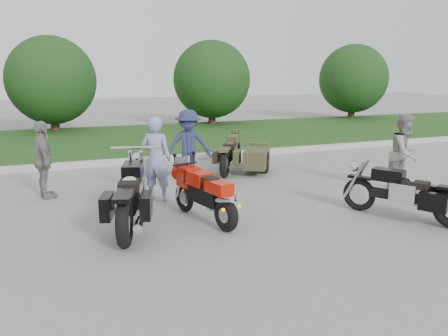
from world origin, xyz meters
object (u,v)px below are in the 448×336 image
object	(u,v)px
person_grey	(405,153)
cruiser_left	(131,198)
person_stripe	(156,159)
person_back	(43,160)
cruiser_sidecar	(246,156)
sportbike_red	(205,193)
cruiser_right	(409,196)
person_denim	(189,145)

from	to	relation	value
person_grey	cruiser_left	bearing A→B (deg)	163.16
person_stripe	person_back	distance (m)	2.29
cruiser_left	cruiser_sidecar	size ratio (longest dim) A/B	1.18
sportbike_red	cruiser_sidecar	size ratio (longest dim) A/B	0.84
sportbike_red	person_back	bearing A→B (deg)	120.15
cruiser_right	person_denim	distance (m)	4.99
person_grey	person_back	world-z (taller)	person_grey
cruiser_sidecar	cruiser_left	bearing A→B (deg)	-105.33
sportbike_red	person_grey	distance (m)	4.58
cruiser_left	person_back	xyz separation A→B (m)	(-1.33, 2.40, 0.28)
cruiser_left	person_stripe	xyz separation A→B (m)	(0.74, 1.43, 0.34)
cruiser_right	person_grey	bearing A→B (deg)	19.45
cruiser_sidecar	person_denim	distance (m)	1.66
cruiser_left	cruiser_right	xyz separation A→B (m)	(4.51, -1.31, -0.07)
sportbike_red	person_denim	distance (m)	3.07
person_grey	sportbike_red	bearing A→B (deg)	165.13
cruiser_right	person_stripe	distance (m)	4.68
cruiser_right	person_denim	world-z (taller)	person_denim
cruiser_right	cruiser_sidecar	size ratio (longest dim) A/B	0.92
sportbike_red	person_denim	xyz separation A→B (m)	(0.61, 3.00, 0.32)
person_stripe	cruiser_left	bearing A→B (deg)	97.03
sportbike_red	cruiser_right	xyz separation A→B (m)	(3.29, -1.20, -0.07)
cruiser_left	person_back	size ratio (longest dim) A/B	1.60
sportbike_red	person_denim	size ratio (longest dim) A/B	1.08
person_denim	sportbike_red	bearing A→B (deg)	-85.09
cruiser_left	person_stripe	bearing A→B (deg)	78.66
person_back	person_denim	bearing A→B (deg)	-91.47
cruiser_sidecar	person_denim	size ratio (longest dim) A/B	1.28
cruiser_sidecar	person_grey	distance (m)	3.79
cruiser_left	person_grey	distance (m)	5.79
cruiser_sidecar	person_grey	bearing A→B (deg)	-19.14
cruiser_left	person_back	world-z (taller)	person_back
cruiser_sidecar	person_denim	bearing A→B (deg)	-138.74
cruiser_right	person_back	world-z (taller)	person_back
cruiser_left	person_denim	size ratio (longest dim) A/B	1.51
person_grey	person_denim	bearing A→B (deg)	127.00
cruiser_sidecar	person_grey	xyz separation A→B (m)	(2.36, -2.94, 0.42)
cruiser_right	person_back	xyz separation A→B (m)	(-5.84, 3.72, 0.35)
person_grey	cruiser_sidecar	bearing A→B (deg)	109.99
cruiser_right	person_grey	xyz separation A→B (m)	(1.27, 1.50, 0.40)
cruiser_sidecar	sportbike_red	bearing A→B (deg)	-91.92
cruiser_left	person_grey	world-z (taller)	person_grey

